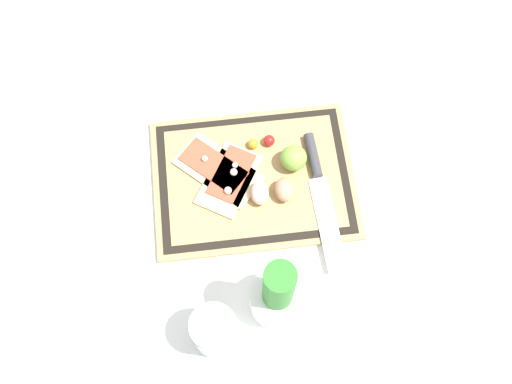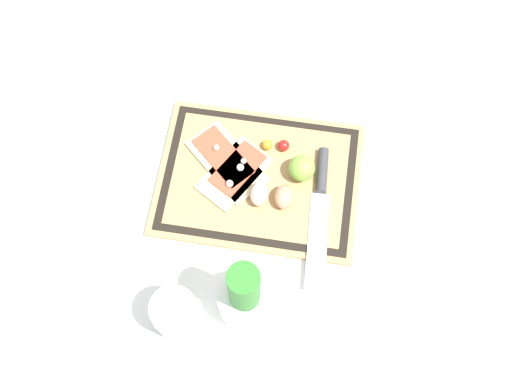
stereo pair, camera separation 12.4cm
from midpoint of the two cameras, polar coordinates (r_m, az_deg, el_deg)
ground_plane at (r=1.29m, az=-2.95°, el=0.75°), size 6.00×6.00×0.00m
cutting_board at (r=1.28m, az=-2.96°, el=0.89°), size 0.43×0.32×0.02m
pizza_slice_near at (r=1.28m, az=-6.43°, el=1.85°), size 0.20×0.19×0.02m
pizza_slice_far at (r=1.27m, az=-5.32°, el=0.95°), size 0.16×0.18×0.02m
knife at (r=1.27m, az=3.15°, el=1.00°), size 0.05×0.31×0.02m
egg_brown at (r=1.24m, az=-0.14°, el=-0.13°), size 0.04×0.05×0.04m
egg_pink at (r=1.24m, az=-2.50°, el=-0.44°), size 0.04×0.05×0.04m
lime at (r=1.26m, az=0.81°, el=2.93°), size 0.06×0.06×0.06m
cherry_tomato_red at (r=1.30m, az=-1.47°, el=4.60°), size 0.02×0.02×0.02m
cherry_tomato_yellow at (r=1.30m, az=-3.01°, el=4.29°), size 0.02×0.02×0.02m
herb_pot at (r=1.13m, az=-1.09°, el=-10.17°), size 0.11×0.11×0.22m
sauce_jar at (r=1.16m, az=-7.12°, el=-13.40°), size 0.09×0.09×0.11m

